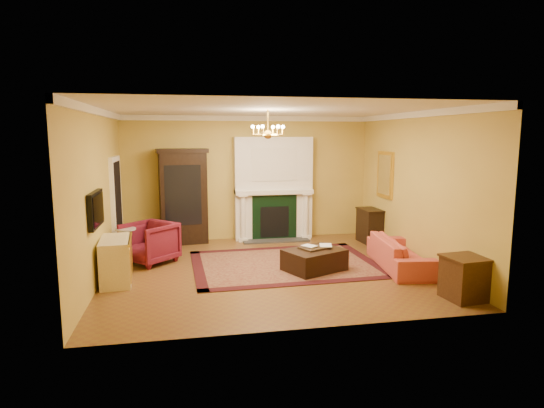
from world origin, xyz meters
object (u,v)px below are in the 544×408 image
object	(u,v)px
leather_ottoman	(314,260)
console_table	(370,226)
end_table	(465,279)
china_cabinet	(183,199)
wingback_armchair	(149,241)
commode	(116,260)
pedestal_table	(126,243)
coral_sofa	(400,248)

from	to	relation	value
leather_ottoman	console_table	bearing A→B (deg)	21.28
end_table	leather_ottoman	world-z (taller)	end_table
china_cabinet	wingback_armchair	world-z (taller)	china_cabinet
commode	leather_ottoman	bearing A→B (deg)	-4.51
commode	pedestal_table	bearing A→B (deg)	83.91
china_cabinet	leather_ottoman	world-z (taller)	china_cabinet
china_cabinet	commode	world-z (taller)	china_cabinet
wingback_armchair	pedestal_table	size ratio (longest dim) A/B	1.27
pedestal_table	console_table	distance (m)	5.54
coral_sofa	pedestal_table	bearing A→B (deg)	83.23
coral_sofa	end_table	distance (m)	1.78
china_cabinet	console_table	size ratio (longest dim) A/B	2.74
pedestal_table	commode	xyz separation A→B (m)	(-0.03, -1.20, -0.03)
commode	console_table	bearing A→B (deg)	15.18
pedestal_table	commode	distance (m)	1.20
wingback_armchair	pedestal_table	distance (m)	0.46
wingback_armchair	console_table	world-z (taller)	wingback_armchair
leather_ottoman	wingback_armchair	bearing A→B (deg)	135.54
china_cabinet	coral_sofa	distance (m)	5.04
china_cabinet	pedestal_table	world-z (taller)	china_cabinet
console_table	leather_ottoman	bearing A→B (deg)	-137.06
end_table	commode	bearing A→B (deg)	160.87
pedestal_table	coral_sofa	world-z (taller)	coral_sofa
pedestal_table	coral_sofa	size ratio (longest dim) A/B	0.36
china_cabinet	console_table	xyz separation A→B (m)	(4.35, -0.75, -0.68)
china_cabinet	wingback_armchair	xyz separation A→B (m)	(-0.68, -1.60, -0.62)
china_cabinet	end_table	bearing A→B (deg)	-54.49
china_cabinet	end_table	xyz separation A→B (m)	(4.29, -4.63, -0.74)
coral_sofa	console_table	distance (m)	2.13
wingback_armchair	china_cabinet	bearing A→B (deg)	112.51
pedestal_table	end_table	size ratio (longest dim) A/B	1.10
coral_sofa	leather_ottoman	xyz separation A→B (m)	(-1.68, 0.13, -0.18)
commode	console_table	xyz separation A→B (m)	(5.51, 1.99, 0.00)
pedestal_table	commode	world-z (taller)	commode
wingback_armchair	end_table	world-z (taller)	wingback_armchair
end_table	leather_ottoman	bearing A→B (deg)	134.65
wingback_armchair	console_table	bearing A→B (deg)	55.02
commode	coral_sofa	world-z (taller)	coral_sofa
commode	console_table	world-z (taller)	console_table
commode	leather_ottoman	size ratio (longest dim) A/B	0.99
coral_sofa	console_table	size ratio (longest dim) A/B	2.55
coral_sofa	leather_ottoman	world-z (taller)	coral_sofa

